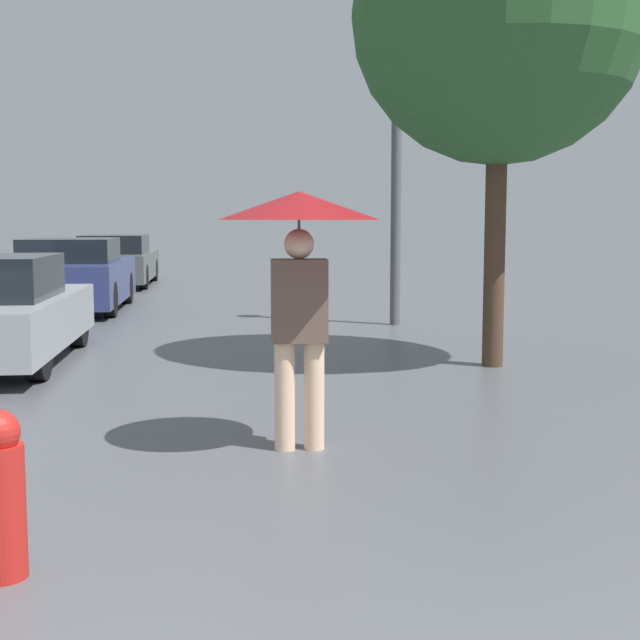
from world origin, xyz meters
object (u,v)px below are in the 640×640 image
object	(u,v)px
parked_car_third	(73,276)
parked_car_farthest	(116,262)
tree	(500,15)
street_lamp	(397,141)
pedestrian	(299,239)

from	to	relation	value
parked_car_third	parked_car_farthest	world-z (taller)	parked_car_third
parked_car_third	tree	xyz separation A→B (m)	(5.53, -6.53, 3.10)
parked_car_farthest	tree	size ratio (longest dim) A/B	0.86
tree	street_lamp	size ratio (longest dim) A/B	1.25
tree	street_lamp	distance (m)	4.00
pedestrian	tree	xyz separation A→B (m)	(2.37, 3.30, 2.24)
pedestrian	street_lamp	size ratio (longest dim) A/B	0.42
parked_car_third	street_lamp	distance (m)	6.21
pedestrian	parked_car_third	xyz separation A→B (m)	(-3.16, 9.83, -0.86)
parked_car_third	street_lamp	xyz separation A→B (m)	(5.19, -2.66, 2.13)
pedestrian	tree	distance (m)	4.64
street_lamp	tree	bearing A→B (deg)	-85.01
tree	street_lamp	xyz separation A→B (m)	(-0.34, 3.87, -0.97)
parked_car_farthest	pedestrian	bearing A→B (deg)	-78.79
tree	street_lamp	bearing A→B (deg)	94.99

